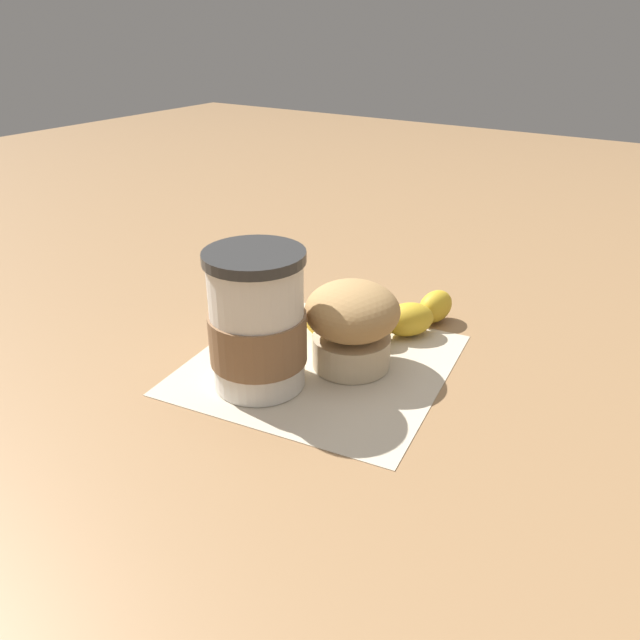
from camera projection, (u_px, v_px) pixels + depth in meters
name	position (u px, v px, depth m)	size (l,w,h in m)	color
ground_plane	(320.00, 364.00, 0.65)	(3.00, 3.00, 0.00)	#936D47
paper_napkin	(320.00, 363.00, 0.65)	(0.25, 0.25, 0.00)	beige
coffee_cup	(257.00, 325.00, 0.59)	(0.09, 0.09, 0.14)	silver
muffin	(352.00, 322.00, 0.62)	(0.10, 0.10, 0.09)	beige
banana	(385.00, 319.00, 0.70)	(0.15, 0.14, 0.04)	gold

